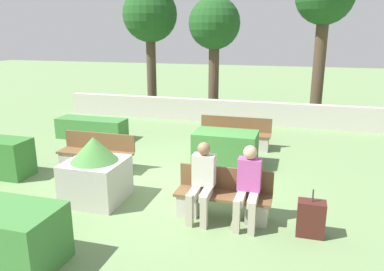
# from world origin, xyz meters

# --- Properties ---
(ground_plane) EXTENTS (60.00, 60.00, 0.00)m
(ground_plane) POSITION_xyz_m (0.00, 0.00, 0.00)
(ground_plane) COLOR #6B8956
(perimeter_wall) EXTENTS (11.59, 0.30, 0.79)m
(perimeter_wall) POSITION_xyz_m (0.00, 5.68, 0.39)
(perimeter_wall) COLOR #B7B2A8
(perimeter_wall) RESTS_ON ground_plane
(bench_front) EXTENTS (1.64, 0.48, 0.83)m
(bench_front) POSITION_xyz_m (1.52, -1.29, 0.31)
(bench_front) COLOR brown
(bench_front) RESTS_ON ground_plane
(bench_left_side) EXTENTS (1.77, 0.48, 0.83)m
(bench_left_side) POSITION_xyz_m (-1.76, 0.19, 0.31)
(bench_left_side) COLOR brown
(bench_left_side) RESTS_ON ground_plane
(bench_right_side) EXTENTS (1.97, 0.49, 0.83)m
(bench_right_side) POSITION_xyz_m (1.02, 2.76, 0.32)
(bench_right_side) COLOR brown
(bench_right_side) RESTS_ON ground_plane
(person_seated_man) EXTENTS (0.38, 0.64, 1.33)m
(person_seated_man) POSITION_xyz_m (1.95, -1.42, 0.73)
(person_seated_man) COLOR #B2A893
(person_seated_man) RESTS_ON ground_plane
(person_seated_woman) EXTENTS (0.38, 0.64, 1.32)m
(person_seated_woman) POSITION_xyz_m (1.18, -1.42, 0.72)
(person_seated_woman) COLOR #B2A893
(person_seated_woman) RESTS_ON ground_plane
(hedge_block_mid_left) EXTENTS (2.08, 0.69, 0.61)m
(hedge_block_mid_left) POSITION_xyz_m (-3.24, 2.52, 0.30)
(hedge_block_mid_left) COLOR #3D7A38
(hedge_block_mid_left) RESTS_ON ground_plane
(hedge_block_mid_right) EXTENTS (1.48, 0.90, 0.81)m
(hedge_block_mid_right) POSITION_xyz_m (1.05, 1.33, 0.40)
(hedge_block_mid_right) COLOR #3D7A38
(hedge_block_mid_right) RESTS_ON ground_plane
(planter_corner_left) EXTENTS (1.04, 1.04, 1.24)m
(planter_corner_left) POSITION_xyz_m (-0.90, -1.29, 0.58)
(planter_corner_left) COLOR #B7B2A8
(planter_corner_left) RESTS_ON ground_plane
(suitcase) EXTENTS (0.42, 0.26, 0.78)m
(suitcase) POSITION_xyz_m (2.95, -1.53, 0.29)
(suitcase) COLOR #471E19
(suitcase) RESTS_ON ground_plane
(tree_leftmost) EXTENTS (2.08, 2.08, 4.79)m
(tree_leftmost) POSITION_xyz_m (-3.04, 6.88, 3.65)
(tree_leftmost) COLOR #473828
(tree_leftmost) RESTS_ON ground_plane
(tree_center_left) EXTENTS (1.87, 1.87, 4.34)m
(tree_center_left) POSITION_xyz_m (-0.47, 6.69, 3.29)
(tree_center_left) COLOR #473828
(tree_center_left) RESTS_ON ground_plane
(tree_center_right) EXTENTS (2.01, 2.01, 5.33)m
(tree_center_right) POSITION_xyz_m (3.27, 7.15, 4.14)
(tree_center_right) COLOR #473828
(tree_center_right) RESTS_ON ground_plane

